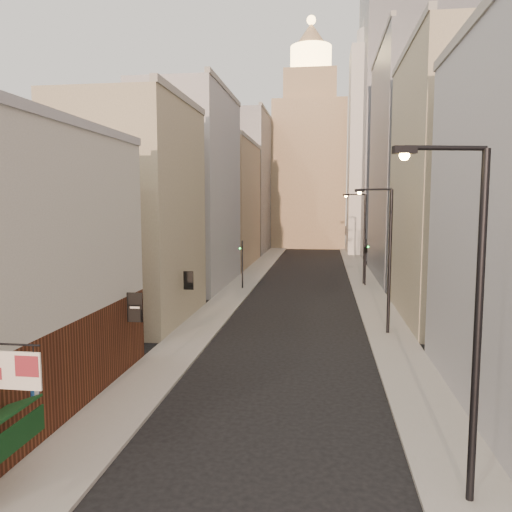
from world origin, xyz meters
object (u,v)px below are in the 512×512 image
Objects in this scene: white_tower at (373,144)px; traffic_light_left at (242,257)px; streetlamp_near at (470,307)px; streetlamp_mid at (386,252)px; traffic_light_right at (366,250)px; streetlamp_far at (362,233)px; clock_tower at (310,158)px.

traffic_light_left is at bearing -112.94° from white_tower.
streetlamp_mid is at bearing 78.00° from streetlamp_near.
white_tower is at bearing -99.56° from traffic_light_right.
streetlamp_far reaches higher than traffic_light_left.
clock_tower is 88.11m from streetlamp_near.
streetlamp_far is 1.89m from traffic_light_right.
streetlamp_mid reaches higher than streetlamp_far.
streetlamp_mid is 1.95× the size of traffic_light_left.
streetlamp_far is 1.94× the size of traffic_light_left.
traffic_light_left is (-5.11, -52.07, -14.30)m from clock_tower.
streetlamp_far is at bearing -72.48° from traffic_light_right.
white_tower reaches higher than streetlamp_near.
traffic_light_left is (-12.26, 34.97, -2.60)m from streetlamp_near.
clock_tower is 4.62× the size of streetlamp_far.
traffic_light_left and traffic_light_right have the same top height.
white_tower is 4.00× the size of streetlamp_near.
streetlamp_far is at bearing 175.71° from traffic_light_left.
white_tower is at bearing 74.97° from streetlamp_near.
traffic_light_right is (0.26, 38.56, -2.05)m from streetlamp_near.
streetlamp_near is (7.15, -87.04, -11.71)m from clock_tower.
traffic_light_left is (-12.25, 15.80, -2.24)m from streetlamp_mid.
streetlamp_far is (-0.06, 39.39, -0.37)m from streetlamp_near.
clock_tower is at bearing -119.79° from traffic_light_left.
streetlamp_near reaches higher than traffic_light_right.
traffic_light_left is at bearing 12.37° from traffic_light_right.
clock_tower is at bearing 117.01° from streetlamp_mid.
traffic_light_left is (-12.20, -4.42, -2.22)m from streetlamp_far.
streetlamp_far is at bearing 78.07° from streetlamp_near.
streetlamp_near is at bearing 85.14° from traffic_light_left.
streetlamp_near is 1.07× the size of streetlamp_far.
streetlamp_far is (-0.05, 20.22, -0.02)m from streetlamp_mid.
traffic_light_left is 1.00× the size of traffic_light_right.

